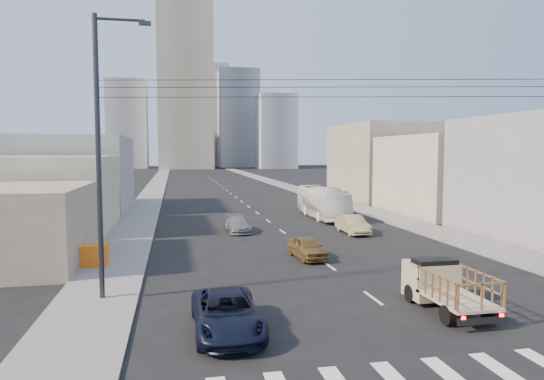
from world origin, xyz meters
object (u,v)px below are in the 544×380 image
object	(u,v)px
sedan_grey	(238,224)
streetlamp_left	(101,150)
navy_pickup	(227,313)
flatbed_pickup	(445,283)
crate_stack	(90,255)
city_bus	(322,202)
sedan_brown	(307,248)
sedan_tan	(353,224)

from	to	relation	value
sedan_grey	streetlamp_left	xyz separation A→B (m)	(-7.86, -16.43, 5.83)
streetlamp_left	navy_pickup	bearing A→B (deg)	-45.22
sedan_grey	streetlamp_left	distance (m)	19.13
streetlamp_left	flatbed_pickup	bearing A→B (deg)	-16.65
sedan_grey	crate_stack	world-z (taller)	crate_stack
city_bus	sedan_brown	xyz separation A→B (m)	(-6.29, -17.12, -0.84)
navy_pickup	crate_stack	distance (m)	12.86
sedan_brown	sedan_tan	size ratio (longest dim) A/B	0.89
navy_pickup	sedan_tan	world-z (taller)	sedan_tan
sedan_brown	sedan_tan	distance (m)	9.79
flatbed_pickup	streetlamp_left	bearing A→B (deg)	163.35
navy_pickup	city_bus	world-z (taller)	city_bus
navy_pickup	sedan_grey	world-z (taller)	navy_pickup
flatbed_pickup	sedan_tan	size ratio (longest dim) A/B	1.03
navy_pickup	sedan_brown	distance (m)	12.46
city_bus	flatbed_pickup	bearing A→B (deg)	-95.81
sedan_brown	streetlamp_left	bearing A→B (deg)	-155.25
sedan_grey	city_bus	bearing A→B (deg)	35.85
sedan_tan	flatbed_pickup	bearing A→B (deg)	-99.67
navy_pickup	flatbed_pickup	bearing A→B (deg)	4.22
navy_pickup	sedan_grey	size ratio (longest dim) A/B	1.19
sedan_tan	city_bus	bearing A→B (deg)	87.10
flatbed_pickup	city_bus	xyz separation A→B (m)	(3.41, 27.36, 0.39)
sedan_brown	sedan_tan	bearing A→B (deg)	47.93
city_bus	crate_stack	world-z (taller)	city_bus
navy_pickup	city_bus	xyz separation A→B (m)	(12.24, 28.07, 0.79)
navy_pickup	sedan_grey	distance (m)	21.43
city_bus	sedan_brown	size ratio (longest dim) A/B	2.80
flatbed_pickup	sedan_brown	bearing A→B (deg)	105.71
sedan_brown	city_bus	bearing A→B (deg)	64.56
sedan_brown	flatbed_pickup	bearing A→B (deg)	-79.57
flatbed_pickup	sedan_tan	distance (m)	18.33
city_bus	sedan_grey	xyz separation A→B (m)	(-9.11, -6.87, -0.88)
flatbed_pickup	sedan_brown	size ratio (longest dim) A/B	1.16
sedan_grey	flatbed_pickup	bearing A→B (deg)	-75.59
sedan_brown	sedan_tan	world-z (taller)	sedan_tan
sedan_brown	streetlamp_left	xyz separation A→B (m)	(-10.69, -6.18, 5.79)
navy_pickup	sedan_tan	bearing A→B (deg)	57.44
streetlamp_left	city_bus	bearing A→B (deg)	53.92
city_bus	sedan_brown	world-z (taller)	city_bus
city_bus	sedan_tan	distance (m)	9.32
navy_pickup	sedan_brown	world-z (taller)	navy_pickup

